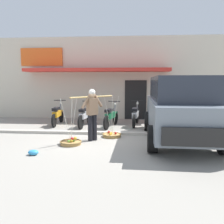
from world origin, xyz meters
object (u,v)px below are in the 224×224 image
fruit_basket_right_side (71,142)px  plastic_litter_bag (33,152)px  motorcycle_second_in_row (85,116)px  motorcycle_third_in_row (111,117)px  motorcycle_end_of_row (136,115)px  parked_truck (179,106)px  motorcycle_nearest_shop (58,115)px  wooden_crate (158,122)px  fruit_vendor (92,111)px  fruit_basket_left_side (112,135)px

fruit_basket_right_side → plastic_litter_bag: size_ratio=5.18×
motorcycle_second_in_row → motorcycle_third_in_row: bearing=-0.8°
motorcycle_end_of_row → parked_truck: parked_truck is taller
motorcycle_nearest_shop → wooden_crate: 4.48m
motorcycle_second_in_row → fruit_basket_right_side: bearing=-87.3°
motorcycle_second_in_row → parked_truck: bearing=-29.6°
wooden_crate → motorcycle_second_in_row: bearing=-170.7°
fruit_vendor → motorcycle_third_in_row: size_ratio=0.95×
motorcycle_nearest_shop → parked_truck: 5.46m
motorcycle_nearest_shop → motorcycle_second_in_row: 1.35m
motorcycle_third_in_row → fruit_basket_left_side: bearing=-83.9°
fruit_basket_left_side → motorcycle_nearest_shop: bearing=141.3°
fruit_basket_left_side → parked_truck: 2.50m
fruit_basket_right_side → motorcycle_third_in_row: size_ratio=0.81×
wooden_crate → plastic_litter_bag: bearing=-129.6°
parked_truck → wooden_crate: parked_truck is taller
fruit_basket_right_side → motorcycle_second_in_row: size_ratio=0.80×
fruit_vendor → fruit_basket_left_side: (0.59, 0.56, -0.90)m
motorcycle_end_of_row → fruit_vendor: bearing=-117.6°
motorcycle_second_in_row → wooden_crate: bearing=9.3°
motorcycle_nearest_shop → motorcycle_third_in_row: (2.43, -0.32, 0.00)m
fruit_basket_left_side → wooden_crate: 2.96m
fruit_basket_right_side → wooden_crate: fruit_basket_right_side is taller
motorcycle_nearest_shop → wooden_crate: (4.47, 0.21, -0.29)m
parked_truck → wooden_crate: size_ratio=11.02×
motorcycle_nearest_shop → wooden_crate: size_ratio=4.14×
fruit_vendor → motorcycle_end_of_row: (1.45, 2.78, -0.52)m
motorcycle_end_of_row → plastic_litter_bag: size_ratio=6.48×
fruit_basket_right_side → wooden_crate: bearing=48.8°
plastic_litter_bag → motorcycle_second_in_row: bearing=81.6°
fruit_vendor → fruit_basket_left_side: size_ratio=1.17×
motorcycle_end_of_row → plastic_litter_bag: 5.24m
fruit_basket_left_side → parked_truck: (2.26, -0.23, 1.06)m
fruit_basket_right_side → motorcycle_end_of_row: (2.04, 3.34, 0.38)m
fruit_vendor → motorcycle_second_in_row: 2.52m
motorcycle_third_in_row → motorcycle_end_of_row: (1.06, 0.44, 0.00)m
fruit_basket_right_side → parked_truck: (3.43, 0.89, 1.05)m
motorcycle_end_of_row → wooden_crate: bearing=5.6°
plastic_litter_bag → parked_truck: bearing=25.5°
motorcycle_third_in_row → motorcycle_second_in_row: bearing=179.2°
fruit_basket_left_side → motorcycle_third_in_row: size_ratio=0.81×
fruit_basket_right_side → parked_truck: parked_truck is taller
fruit_basket_left_side → parked_truck: parked_truck is taller
motorcycle_third_in_row → wooden_crate: size_ratio=4.08×
fruit_vendor → parked_truck: 2.87m
fruit_basket_left_side → motorcycle_nearest_shop: 3.38m
fruit_basket_left_side → motorcycle_end_of_row: 2.41m
motorcycle_second_in_row → fruit_vendor: bearing=-72.9°
motorcycle_end_of_row → plastic_litter_bag: (-2.77, -4.44, -0.38)m
wooden_crate → parked_truck: bearing=-80.7°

